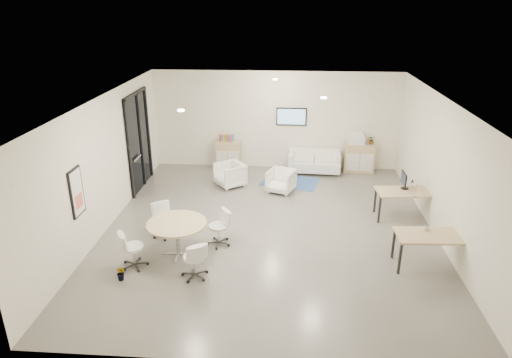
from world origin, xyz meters
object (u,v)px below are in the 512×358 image
(desk_rear, at_px, (406,194))
(desk_front, at_px, (432,238))
(sideboard_left, at_px, (228,155))
(loveseat, at_px, (314,162))
(round_table, at_px, (177,226))
(armchair_right, at_px, (281,180))
(sideboard_right, at_px, (359,158))
(armchair_left, at_px, (230,174))

(desk_rear, bearing_deg, desk_front, -95.79)
(sideboard_left, relative_size, desk_front, 0.62)
(loveseat, bearing_deg, sideboard_left, 179.18)
(desk_rear, relative_size, round_table, 1.18)
(armchair_right, bearing_deg, sideboard_right, 57.83)
(armchair_left, relative_size, round_table, 0.61)
(loveseat, xyz_separation_m, round_table, (-3.24, -5.45, 0.37))
(desk_rear, distance_m, round_table, 5.82)
(armchair_right, distance_m, desk_front, 5.00)
(round_table, bearing_deg, desk_front, -1.07)
(sideboard_right, distance_m, round_table, 7.32)
(desk_rear, bearing_deg, armchair_left, 152.77)
(desk_rear, bearing_deg, sideboard_right, 95.74)
(armchair_right, bearing_deg, desk_front, -29.30)
(sideboard_left, bearing_deg, round_table, -94.01)
(desk_front, distance_m, round_table, 5.39)
(sideboard_right, xyz_separation_m, loveseat, (-1.45, -0.16, -0.14))
(armchair_left, bearing_deg, armchair_right, 41.18)
(armchair_right, xyz_separation_m, round_table, (-2.19, -3.73, 0.34))
(loveseat, distance_m, armchair_left, 2.94)
(sideboard_left, xyz_separation_m, armchair_left, (0.25, -1.56, -0.07))
(armchair_left, bearing_deg, sideboard_left, 152.69)
(sideboard_left, xyz_separation_m, desk_rear, (4.99, -3.41, 0.22))
(round_table, bearing_deg, sideboard_left, 85.99)
(sideboard_right, bearing_deg, desk_front, -82.99)
(desk_rear, distance_m, desk_front, 2.32)
(armchair_left, relative_size, desk_front, 0.53)
(loveseat, bearing_deg, desk_rear, -53.68)
(loveseat, height_order, desk_front, desk_front)
(armchair_right, bearing_deg, desk_rear, -4.52)
(sideboard_left, bearing_deg, loveseat, -3.56)
(round_table, bearing_deg, desk_rear, 22.35)
(loveseat, bearing_deg, desk_front, -66.07)
(sideboard_left, distance_m, armchair_left, 1.58)
(sideboard_right, relative_size, round_table, 0.74)
(round_table, bearing_deg, armchair_right, 59.57)
(sideboard_left, height_order, armchair_right, sideboard_left)
(sideboard_right, xyz_separation_m, desk_front, (0.70, -5.71, 0.21))
(sideboard_left, relative_size, armchair_left, 1.19)
(sideboard_left, relative_size, round_table, 0.72)
(armchair_left, xyz_separation_m, desk_front, (4.75, -4.17, 0.29))
(sideboard_right, bearing_deg, sideboard_left, 179.78)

